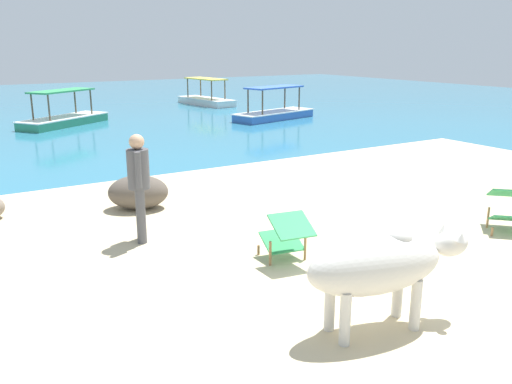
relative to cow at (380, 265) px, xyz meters
The scene contains 10 objects.
sand_beach 1.50m from the cow, 30.10° to the left, with size 18.00×14.00×0.04m, color #CCB78E.
water_surface 22.70m from the cow, 87.13° to the left, with size 60.00×36.00×0.03m, color teal.
cow is the anchor object (origin of this frame).
deck_chair_near 4.15m from the cow, 17.18° to the left, with size 0.92×0.92×0.68m.
deck_chair_far 2.02m from the cow, 83.30° to the left, with size 0.65×0.84×0.68m.
person_standing 3.95m from the cow, 107.16° to the left, with size 0.32×0.49×1.62m.
shore_rock_medium 5.45m from the cow, 96.66° to the left, with size 1.06×0.76×0.60m, color brown.
boat_green 17.00m from the cow, 87.79° to the left, with size 3.68×3.04×1.29m.
boat_white 22.28m from the cow, 68.10° to the left, with size 1.58×3.78×1.29m.
boat_blue 16.51m from the cow, 60.32° to the left, with size 3.84×2.03×1.29m.
Camera 1 is at (-4.84, -4.31, 2.89)m, focal length 37.91 mm.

